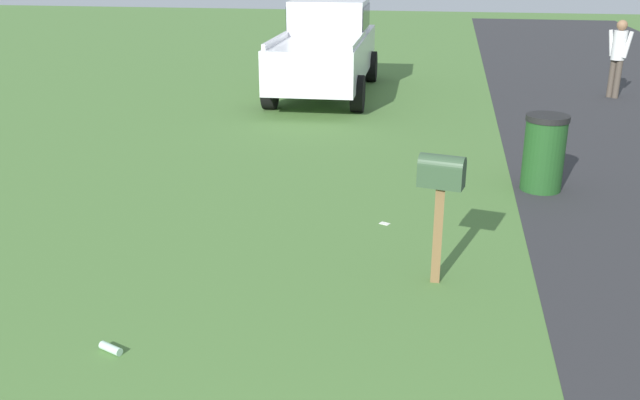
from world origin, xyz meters
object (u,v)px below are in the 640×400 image
object	(u,v)px
pickup_truck	(327,45)
pedestrian	(618,53)
mailbox	(441,183)
trash_bin	(544,153)

from	to	relation	value
pickup_truck	pedestrian	distance (m)	6.57
mailbox	pedestrian	size ratio (longest dim) A/B	0.77
mailbox	trash_bin	bearing A→B (deg)	-11.16
pickup_truck	pedestrian	world-z (taller)	pickup_truck
mailbox	trash_bin	world-z (taller)	mailbox
pickup_truck	pedestrian	xyz separation A→B (m)	(0.56, -6.54, -0.10)
trash_bin	pickup_truck	bearing A→B (deg)	32.79
trash_bin	pedestrian	size ratio (longest dim) A/B	0.62
mailbox	trash_bin	distance (m)	3.48
mailbox	pedestrian	world-z (taller)	pedestrian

